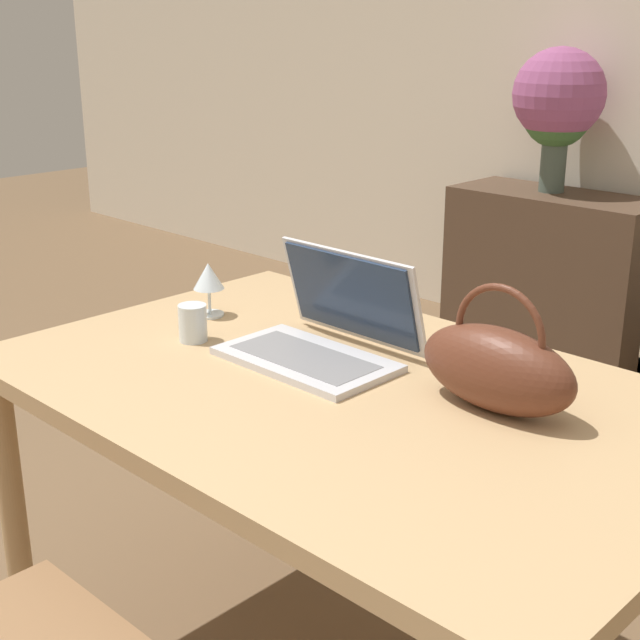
% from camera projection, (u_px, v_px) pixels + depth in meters
% --- Properties ---
extents(dining_table, '(1.47, 0.94, 0.78)m').
position_uv_depth(dining_table, '(344.00, 422.00, 1.81)').
color(dining_table, tan).
rests_on(dining_table, ground_plane).
extents(sideboard, '(0.92, 0.40, 0.74)m').
position_uv_depth(sideboard, '(550.00, 274.00, 4.05)').
color(sideboard, '#4C3828').
rests_on(sideboard, ground_plane).
extents(laptop, '(0.38, 0.29, 0.22)m').
position_uv_depth(laptop, '(328.00, 329.00, 1.92)').
color(laptop, silver).
rests_on(laptop, dining_table).
extents(drinking_glass, '(0.06, 0.06, 0.09)m').
position_uv_depth(drinking_glass, '(193.00, 323.00, 2.01)').
color(drinking_glass, silver).
rests_on(drinking_glass, dining_table).
extents(wine_glass, '(0.08, 0.08, 0.13)m').
position_uv_depth(wine_glass, '(209.00, 279.00, 2.17)').
color(wine_glass, silver).
rests_on(wine_glass, dining_table).
extents(handbag, '(0.32, 0.13, 0.24)m').
position_uv_depth(handbag, '(497.00, 367.00, 1.64)').
color(handbag, '#592D1E').
rests_on(handbag, dining_table).
extents(flower_vase, '(0.40, 0.40, 0.62)m').
position_uv_depth(flower_vase, '(558.00, 102.00, 3.85)').
color(flower_vase, '#47564C').
rests_on(flower_vase, sideboard).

